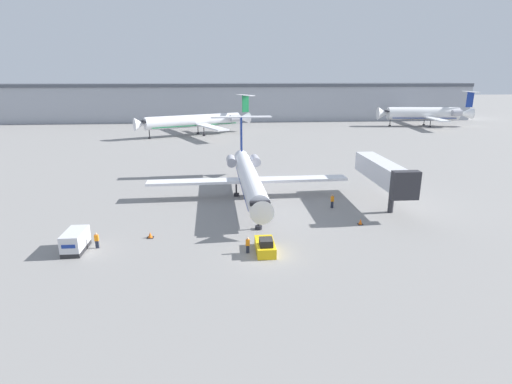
% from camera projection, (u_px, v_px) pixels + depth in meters
% --- Properties ---
extents(ground_plane, '(600.00, 600.00, 0.00)m').
position_uv_depth(ground_plane, '(266.00, 256.00, 38.70)').
color(ground_plane, gray).
extents(terminal_building, '(180.00, 16.80, 13.65)m').
position_uv_depth(terminal_building, '(233.00, 102.00, 151.41)').
color(terminal_building, '#9EA3AD').
rests_on(terminal_building, ground).
extents(airplane_main, '(28.46, 29.92, 10.14)m').
position_uv_depth(airplane_main, '(248.00, 176.00, 56.50)').
color(airplane_main, white).
rests_on(airplane_main, ground).
extents(pushback_tug, '(1.82, 3.87, 1.72)m').
position_uv_depth(pushback_tug, '(265.00, 246.00, 39.47)').
color(pushback_tug, yellow).
rests_on(pushback_tug, ground).
extents(luggage_cart, '(1.82, 3.68, 2.09)m').
position_uv_depth(luggage_cart, '(75.00, 241.00, 39.61)').
color(luggage_cart, '#232326').
rests_on(luggage_cart, ground).
extents(worker_near_tug, '(0.40, 0.24, 1.66)m').
position_uv_depth(worker_near_tug, '(248.00, 245.00, 39.19)').
color(worker_near_tug, '#232838').
rests_on(worker_near_tug, ground).
extents(worker_by_wing, '(0.40, 0.26, 1.85)m').
position_uv_depth(worker_by_wing, '(332.00, 201.00, 52.43)').
color(worker_by_wing, '#232838').
rests_on(worker_by_wing, ground).
extents(worker_on_apron, '(0.40, 0.24, 1.66)m').
position_uv_depth(worker_on_apron, '(97.00, 240.00, 40.29)').
color(worker_on_apron, '#232838').
rests_on(worker_on_apron, ground).
extents(traffic_cone_left, '(0.69, 0.69, 0.64)m').
position_uv_depth(traffic_cone_left, '(150.00, 235.00, 42.99)').
color(traffic_cone_left, black).
rests_on(traffic_cone_left, ground).
extents(traffic_cone_right, '(0.61, 0.61, 0.69)m').
position_uv_depth(traffic_cone_right, '(360.00, 222.00, 46.80)').
color(traffic_cone_right, black).
rests_on(traffic_cone_right, ground).
extents(airplane_parked_far_left, '(33.81, 32.05, 10.99)m').
position_uv_depth(airplane_parked_far_left, '(197.00, 121.00, 114.13)').
color(airplane_parked_far_left, white).
rests_on(airplane_parked_far_left, ground).
extents(airplane_parked_far_right, '(31.59, 30.76, 11.45)m').
position_uv_depth(airplane_parked_far_right, '(425.00, 114.00, 133.80)').
color(airplane_parked_far_right, white).
rests_on(airplane_parked_far_right, ground).
extents(jet_bridge, '(3.20, 14.82, 6.19)m').
position_uv_depth(jet_bridge, '(384.00, 173.00, 52.76)').
color(jet_bridge, '#2D2D33').
rests_on(jet_bridge, ground).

